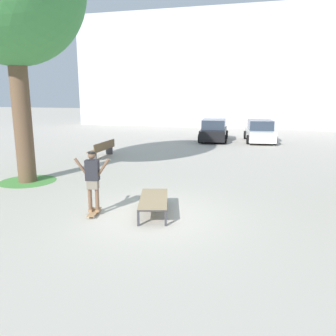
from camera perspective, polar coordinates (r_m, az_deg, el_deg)
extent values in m
plane|color=#B2AA9E|center=(9.61, -2.81, -7.99)|extent=(120.00, 120.00, 0.00)
cube|color=silver|center=(35.56, 16.80, 15.42)|extent=(39.07, 4.00, 11.09)
cube|color=#38383D|center=(10.65, -4.07, -4.86)|extent=(0.07, 0.07, 0.38)
cube|color=#38383D|center=(10.63, -0.29, -4.88)|extent=(0.07, 0.07, 0.38)
cube|color=#38383D|center=(8.92, -4.93, -8.37)|extent=(0.07, 0.07, 0.38)
cube|color=#38383D|center=(8.89, -0.38, -8.40)|extent=(0.07, 0.07, 0.38)
cylinder|color=#38383D|center=(9.72, -4.48, -5.26)|extent=(0.56, 1.84, 0.05)
cylinder|color=#38383D|center=(9.68, -0.33, -5.28)|extent=(0.56, 1.84, 0.05)
cylinder|color=#38383D|center=(10.57, -2.19, -3.76)|extent=(0.75, 0.25, 0.05)
cylinder|color=#38383D|center=(8.82, -2.67, -7.08)|extent=(0.75, 0.25, 0.05)
cube|color=#847051|center=(9.68, -2.41, -5.05)|extent=(1.24, 2.03, 0.03)
cube|color=#9E754C|center=(9.92, -12.09, -7.09)|extent=(0.35, 0.82, 0.02)
cylinder|color=silver|center=(10.21, -12.04, -6.85)|extent=(0.04, 0.06, 0.06)
cylinder|color=silver|center=(10.17, -11.22, -6.89)|extent=(0.04, 0.06, 0.06)
cylinder|color=silver|center=(9.71, -12.98, -7.92)|extent=(0.04, 0.06, 0.06)
cylinder|color=silver|center=(9.66, -12.12, -7.97)|extent=(0.04, 0.06, 0.06)
cylinder|color=brown|center=(9.82, -12.77, -4.76)|extent=(0.11, 0.11, 0.82)
cube|color=#99704C|center=(9.98, -12.58, -6.73)|extent=(0.14, 0.25, 0.07)
cylinder|color=brown|center=(9.76, -11.64, -4.80)|extent=(0.11, 0.11, 0.82)
cube|color=#99704C|center=(9.92, -11.47, -6.79)|extent=(0.14, 0.25, 0.07)
cube|color=#756B5B|center=(9.69, -12.31, -2.67)|extent=(0.33, 0.25, 0.24)
cube|color=#232328|center=(9.59, -12.41, -0.36)|extent=(0.40, 0.29, 0.56)
cylinder|color=brown|center=(9.67, -14.14, 0.12)|extent=(0.41, 0.16, 0.52)
cylinder|color=brown|center=(9.49, -10.70, 0.06)|extent=(0.41, 0.16, 0.52)
sphere|color=brown|center=(9.51, -12.53, 2.05)|extent=(0.20, 0.20, 0.20)
cylinder|color=black|center=(9.50, -12.55, 2.47)|extent=(0.19, 0.19, 0.05)
cylinder|color=brown|center=(13.98, -22.94, 7.47)|extent=(0.67, 0.67, 4.76)
cylinder|color=#47893D|center=(14.34, -22.15, -2.02)|extent=(2.12, 2.12, 0.01)
cube|color=black|center=(24.75, 7.58, 5.70)|extent=(2.04, 4.32, 0.70)
cube|color=#2D3847|center=(24.53, 7.60, 7.21)|extent=(1.73, 2.22, 0.64)
cylinder|color=black|center=(26.12, 5.88, 5.63)|extent=(0.27, 0.62, 0.60)
cylinder|color=black|center=(26.03, 9.62, 5.49)|extent=(0.27, 0.62, 0.60)
cylinder|color=black|center=(23.55, 5.29, 4.90)|extent=(0.27, 0.62, 0.60)
cylinder|color=black|center=(23.44, 9.44, 4.76)|extent=(0.27, 0.62, 0.60)
cube|color=silver|center=(24.80, 14.89, 5.41)|extent=(2.23, 4.38, 0.70)
cube|color=#2D3847|center=(24.58, 15.01, 6.91)|extent=(1.82, 2.28, 0.64)
cylinder|color=black|center=(26.03, 12.68, 5.36)|extent=(0.30, 0.62, 0.60)
cylinder|color=black|center=(26.21, 16.40, 5.21)|extent=(0.30, 0.62, 0.60)
cylinder|color=black|center=(23.45, 13.14, 4.60)|extent=(0.30, 0.62, 0.60)
cylinder|color=black|center=(23.66, 17.25, 4.43)|extent=(0.30, 0.62, 0.60)
cube|color=brown|center=(18.48, -10.96, 3.08)|extent=(0.46, 2.40, 0.06)
cube|color=brown|center=(18.36, -10.43, 3.74)|extent=(0.06, 2.40, 0.36)
cube|color=#424247|center=(17.67, -12.30, 1.85)|extent=(0.37, 0.08, 0.40)
cube|color=#424247|center=(19.37, -9.69, 2.86)|extent=(0.37, 0.08, 0.40)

